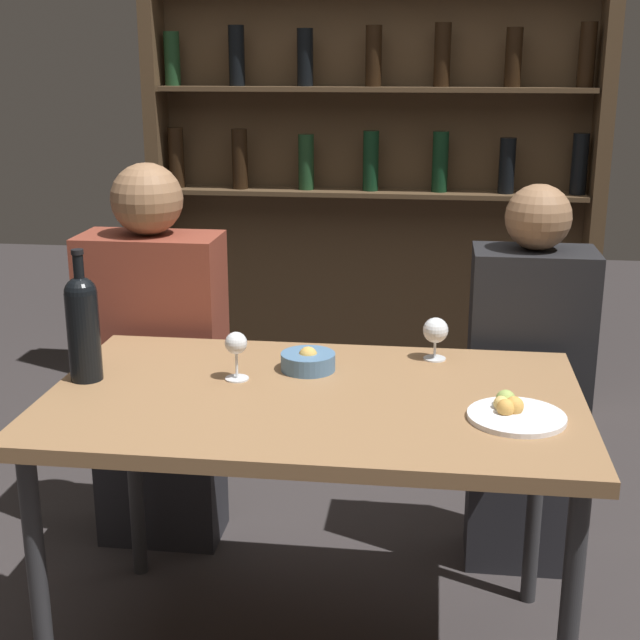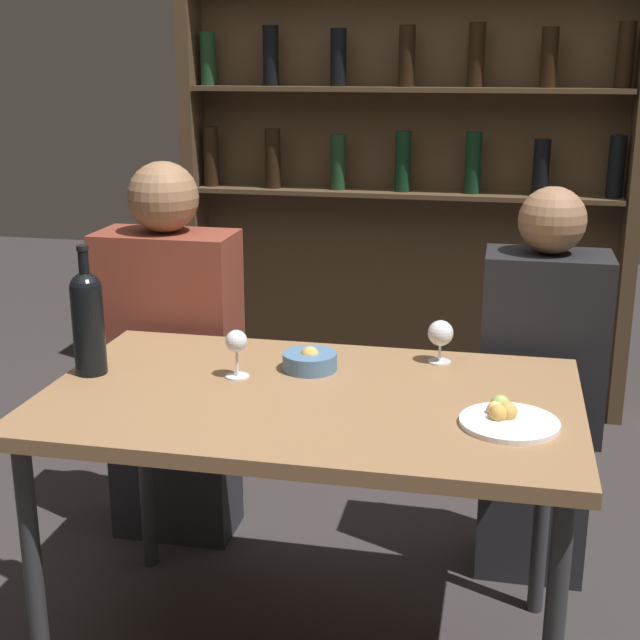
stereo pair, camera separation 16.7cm
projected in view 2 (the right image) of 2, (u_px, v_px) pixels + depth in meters
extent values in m
cube|color=olive|center=(310.00, 400.00, 2.14)|extent=(1.28, 0.78, 0.04)
cylinder|color=#2D2D30|center=(34.00, 581.00, 2.05)|extent=(0.04, 0.04, 0.70)
cylinder|color=#2D2D30|center=(145.00, 460.00, 2.67)|extent=(0.04, 0.04, 0.70)
cylinder|color=#2D2D30|center=(543.00, 498.00, 2.44)|extent=(0.04, 0.04, 0.70)
cube|color=#4C3823|center=(406.00, 182.00, 3.90)|extent=(1.89, 0.02, 1.97)
cube|color=#4C3823|center=(194.00, 180.00, 3.99)|extent=(0.06, 0.18, 1.97)
cube|color=#4C3823|center=(635.00, 192.00, 3.62)|extent=(0.06, 0.18, 1.97)
cube|color=#4C3823|center=(403.00, 194.00, 3.81)|extent=(1.81, 0.18, 0.02)
cylinder|color=black|center=(211.00, 157.00, 3.94)|extent=(0.07, 0.07, 0.26)
cylinder|color=black|center=(273.00, 158.00, 3.88)|extent=(0.07, 0.07, 0.26)
cylinder|color=#19381E|center=(338.00, 162.00, 3.84)|extent=(0.07, 0.07, 0.24)
cylinder|color=black|center=(403.00, 162.00, 3.78)|extent=(0.07, 0.07, 0.25)
cylinder|color=black|center=(473.00, 163.00, 3.72)|extent=(0.07, 0.07, 0.25)
cylinder|color=black|center=(541.00, 168.00, 3.66)|extent=(0.07, 0.07, 0.23)
cylinder|color=black|center=(616.00, 167.00, 3.61)|extent=(0.07, 0.07, 0.25)
cube|color=#4C3823|center=(406.00, 89.00, 3.69)|extent=(1.81, 0.18, 0.02)
cylinder|color=#19381E|center=(208.00, 59.00, 3.83)|extent=(0.07, 0.07, 0.22)
cylinder|color=black|center=(271.00, 56.00, 3.77)|extent=(0.07, 0.07, 0.25)
cylinder|color=black|center=(338.00, 57.00, 3.71)|extent=(0.07, 0.07, 0.23)
cylinder|color=black|center=(406.00, 56.00, 3.65)|extent=(0.07, 0.07, 0.24)
cylinder|color=black|center=(476.00, 55.00, 3.60)|extent=(0.07, 0.07, 0.25)
cylinder|color=black|center=(549.00, 57.00, 3.54)|extent=(0.07, 0.07, 0.23)
cylinder|color=black|center=(625.00, 55.00, 3.48)|extent=(0.07, 0.07, 0.25)
cylinder|color=black|center=(89.00, 331.00, 2.24)|extent=(0.08, 0.08, 0.22)
sphere|color=black|center=(85.00, 288.00, 2.21)|extent=(0.08, 0.08, 0.08)
cylinder|color=black|center=(84.00, 269.00, 2.20)|extent=(0.03, 0.03, 0.10)
cylinder|color=black|center=(82.00, 248.00, 2.18)|extent=(0.03, 0.03, 0.01)
cylinder|color=silver|center=(439.00, 362.00, 2.35)|extent=(0.06, 0.06, 0.00)
cylinder|color=silver|center=(440.00, 350.00, 2.35)|extent=(0.01, 0.01, 0.06)
sphere|color=silver|center=(441.00, 333.00, 2.33)|extent=(0.07, 0.07, 0.07)
cylinder|color=silver|center=(237.00, 376.00, 2.25)|extent=(0.06, 0.06, 0.00)
cylinder|color=silver|center=(237.00, 361.00, 2.24)|extent=(0.01, 0.01, 0.08)
sphere|color=silver|center=(236.00, 341.00, 2.22)|extent=(0.06, 0.06, 0.06)
cylinder|color=white|center=(509.00, 423.00, 1.95)|extent=(0.22, 0.22, 0.01)
sphere|color=#99B256|center=(500.00, 405.00, 2.00)|extent=(0.05, 0.05, 0.05)
sphere|color=gold|center=(508.00, 412.00, 1.96)|extent=(0.04, 0.04, 0.04)
sphere|color=#E5BC66|center=(495.00, 409.00, 1.98)|extent=(0.04, 0.04, 0.04)
sphere|color=gold|center=(498.00, 413.00, 1.95)|extent=(0.04, 0.04, 0.04)
cylinder|color=#4C7299|center=(310.00, 361.00, 2.29)|extent=(0.14, 0.14, 0.05)
sphere|color=gold|center=(310.00, 356.00, 2.29)|extent=(0.05, 0.05, 0.05)
cube|color=#26262B|center=(177.00, 466.00, 2.92)|extent=(0.38, 0.22, 0.45)
cube|color=brown|center=(169.00, 320.00, 2.78)|extent=(0.42, 0.22, 0.55)
sphere|color=#8C6647|center=(163.00, 197.00, 2.67)|extent=(0.21, 0.21, 0.21)
cube|color=#26262B|center=(531.00, 500.00, 2.69)|extent=(0.31, 0.22, 0.45)
cube|color=black|center=(543.00, 345.00, 2.55)|extent=(0.35, 0.22, 0.54)
sphere|color=#8C6647|center=(552.00, 220.00, 2.45)|extent=(0.19, 0.19, 0.19)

